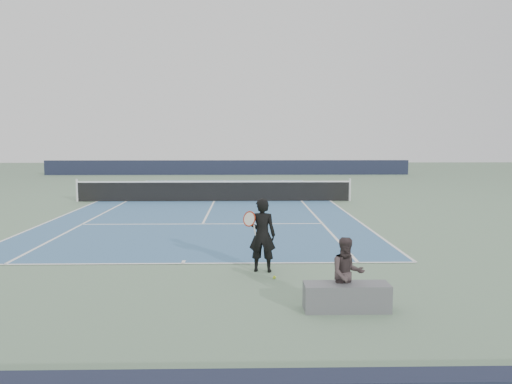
{
  "coord_description": "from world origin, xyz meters",
  "views": [
    {
      "loc": [
        1.47,
        -23.3,
        2.89
      ],
      "look_at": [
        1.83,
        -6.29,
        1.1
      ],
      "focal_mm": 35.0,
      "sensor_mm": 36.0,
      "label": 1
    }
  ],
  "objects_px": {
    "tennis_player": "(262,235)",
    "tennis_net": "(214,191)",
    "spectator_bench": "(347,285)",
    "tennis_ball": "(274,277)"
  },
  "relations": [
    {
      "from": "tennis_player",
      "to": "tennis_net",
      "type": "bearing_deg",
      "value": 98.28
    },
    {
      "from": "tennis_player",
      "to": "spectator_bench",
      "type": "bearing_deg",
      "value": -61.96
    },
    {
      "from": "tennis_net",
      "to": "tennis_ball",
      "type": "xyz_separation_m",
      "value": [
        2.07,
        -13.17,
        -0.47
      ]
    },
    {
      "from": "tennis_player",
      "to": "tennis_ball",
      "type": "bearing_deg",
      "value": -68.17
    },
    {
      "from": "tennis_net",
      "to": "spectator_bench",
      "type": "distance_m",
      "value": 15.45
    },
    {
      "from": "tennis_ball",
      "to": "spectator_bench",
      "type": "distance_m",
      "value": 2.28
    },
    {
      "from": "tennis_net",
      "to": "spectator_bench",
      "type": "relative_size",
      "value": 8.71
    },
    {
      "from": "tennis_net",
      "to": "tennis_player",
      "type": "xyz_separation_m",
      "value": [
        1.83,
        -12.58,
        0.31
      ]
    },
    {
      "from": "tennis_net",
      "to": "tennis_player",
      "type": "height_order",
      "value": "tennis_player"
    },
    {
      "from": "tennis_net",
      "to": "tennis_player",
      "type": "relative_size",
      "value": 7.92
    }
  ]
}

